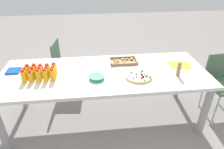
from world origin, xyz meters
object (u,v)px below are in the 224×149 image
at_px(party_table, 104,76).
at_px(juice_bottle_10, 28,70).
at_px(juice_bottle_3, 45,75).
at_px(juice_bottle_6, 33,73).
at_px(juice_bottle_11, 35,70).
at_px(snack_tray, 123,61).
at_px(chair_end, 222,79).
at_px(cardboard_tube, 179,69).
at_px(juice_bottle_7, 40,73).
at_px(juice_bottle_14, 54,68).
at_px(napkin_stack, 13,71).
at_px(juice_bottle_1, 31,77).
at_px(juice_bottle_13, 48,69).
at_px(juice_bottle_2, 38,76).
at_px(chair_far_left, 64,61).
at_px(paper_folder, 179,65).
at_px(fruit_pizza, 139,76).
at_px(juice_bottle_4, 52,75).
at_px(juice_bottle_0, 24,76).
at_px(plate_stack, 97,77).
at_px(juice_bottle_12, 41,70).
at_px(juice_bottle_8, 47,72).
at_px(juice_bottle_5, 25,74).

height_order(party_table, juice_bottle_10, juice_bottle_10).
bearing_deg(juice_bottle_3, juice_bottle_6, 153.23).
xyz_separation_m(juice_bottle_11, snack_tray, (1.06, 0.21, -0.05)).
bearing_deg(chair_end, cardboard_tube, 10.99).
xyz_separation_m(juice_bottle_7, juice_bottle_14, (0.15, 0.08, 0.00)).
bearing_deg(napkin_stack, juice_bottle_1, -43.25).
relative_size(juice_bottle_13, cardboard_tube, 0.78).
distance_m(juice_bottle_2, juice_bottle_11, 0.16).
relative_size(chair_far_left, juice_bottle_2, 5.53).
relative_size(snack_tray, paper_folder, 1.33).
distance_m(juice_bottle_2, juice_bottle_14, 0.22).
bearing_deg(juice_bottle_11, party_table, -2.29).
height_order(snack_tray, napkin_stack, snack_tray).
bearing_deg(paper_folder, fruit_pizza, -158.36).
bearing_deg(chair_far_left, paper_folder, 70.44).
height_order(party_table, juice_bottle_4, juice_bottle_4).
bearing_deg(juice_bottle_0, juice_bottle_1, -4.61).
height_order(juice_bottle_0, plate_stack, juice_bottle_0).
bearing_deg(juice_bottle_1, fruit_pizza, -1.63).
xyz_separation_m(chair_far_left, juice_bottle_12, (-0.16, -0.78, 0.29)).
bearing_deg(juice_bottle_2, chair_end, 3.77).
bearing_deg(juice_bottle_13, chair_far_left, 84.13).
distance_m(juice_bottle_8, fruit_pizza, 1.04).
height_order(juice_bottle_3, juice_bottle_4, same).
height_order(juice_bottle_5, plate_stack, juice_bottle_5).
bearing_deg(juice_bottle_1, juice_bottle_12, 63.08).
height_order(juice_bottle_0, juice_bottle_12, juice_bottle_0).
height_order(juice_bottle_1, juice_bottle_4, juice_bottle_4).
distance_m(juice_bottle_12, juice_bottle_13, 0.08).
bearing_deg(snack_tray, juice_bottle_2, -160.32).
bearing_deg(cardboard_tube, plate_stack, 178.07).
relative_size(juice_bottle_11, napkin_stack, 0.94).
xyz_separation_m(chair_far_left, juice_bottle_7, (-0.16, -0.85, 0.29)).
distance_m(fruit_pizza, plate_stack, 0.48).
xyz_separation_m(juice_bottle_5, juice_bottle_12, (0.15, 0.08, -0.00)).
xyz_separation_m(juice_bottle_0, juice_bottle_10, (0.01, 0.14, -0.01)).
distance_m(juice_bottle_3, juice_bottle_14, 0.17).
relative_size(chair_end, juice_bottle_10, 6.11).
distance_m(party_table, juice_bottle_2, 0.75).
bearing_deg(juice_bottle_7, juice_bottle_14, 26.56).
distance_m(juice_bottle_1, juice_bottle_3, 0.15).
height_order(fruit_pizza, cardboard_tube, cardboard_tube).
xyz_separation_m(juice_bottle_2, cardboard_tube, (1.56, -0.05, 0.01)).
distance_m(juice_bottle_2, fruit_pizza, 1.11).
xyz_separation_m(juice_bottle_12, juice_bottle_14, (0.15, 0.01, 0.00)).
relative_size(juice_bottle_7, snack_tray, 0.39).
bearing_deg(cardboard_tube, chair_end, 15.51).
height_order(chair_far_left, snack_tray, chair_far_left).
relative_size(juice_bottle_5, juice_bottle_6, 0.97).
relative_size(juice_bottle_8, juice_bottle_13, 1.01).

